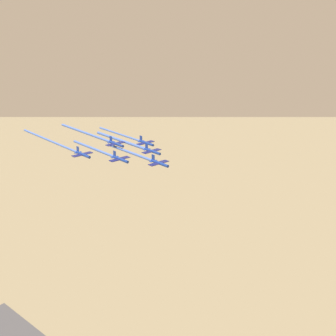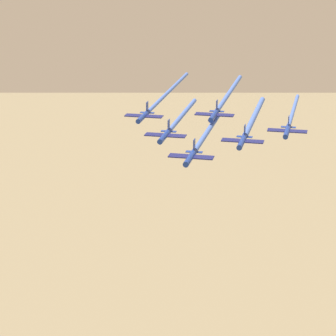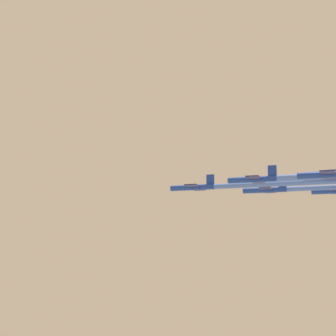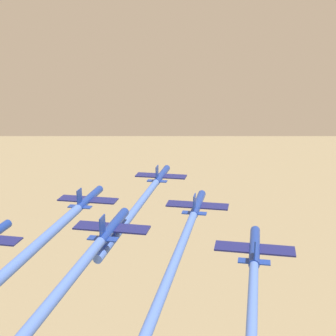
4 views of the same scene
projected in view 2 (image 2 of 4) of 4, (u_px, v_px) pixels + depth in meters
The scene contains 12 objects.
jet_0 at pixel (191, 157), 165.11m from camera, with size 9.95×9.71×3.41m.
jet_1 at pixel (242, 141), 177.35m from camera, with size 9.95×9.71×3.41m.
jet_2 at pixel (165, 135), 180.91m from camera, with size 9.95×9.71×3.41m.
jet_3 at pixel (287, 131), 189.87m from camera, with size 9.95×9.71×3.41m.
jet_4 at pixel (214, 115), 192.57m from camera, with size 9.95×9.71×3.41m.
jet_5 at pixel (144, 116), 196.61m from camera, with size 9.95×9.71×3.41m.
smoke_trail_0 at pixel (207, 132), 184.03m from camera, with size 28.85×14.36×1.12m.
smoke_trail_1 at pixel (255, 116), 199.36m from camera, with size 34.97×17.38×1.32m.
smoke_trail_2 at pixel (183, 114), 199.98m from camera, with size 29.13×14.48×1.10m.
smoke_trail_3 at pixel (293, 110), 210.13m from camera, with size 31.40×15.46×0.97m.
smoke_trail_4 at pixel (230, 92), 216.88m from camera, with size 39.37×19.32×1.14m.
smoke_trail_5 at pixel (169, 91), 224.46m from camera, with size 46.18×22.42×0.98m.
Camera 2 is at (137.37, 4.52, 216.65)m, focal length 85.00 mm.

